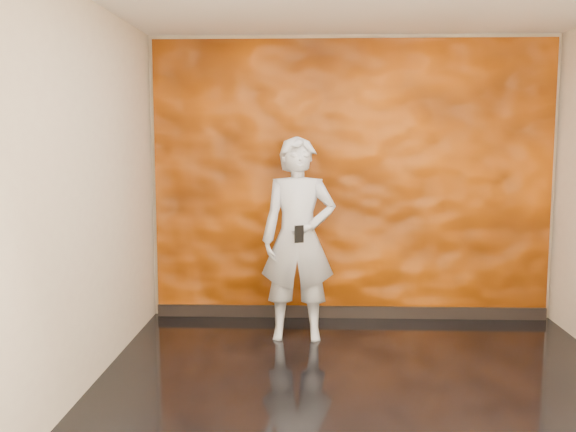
% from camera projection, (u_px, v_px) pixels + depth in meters
% --- Properties ---
extents(room, '(4.02, 4.02, 2.81)m').
position_uv_depth(room, '(369.00, 197.00, 4.39)').
color(room, black).
rests_on(room, ground).
extents(feature_wall, '(3.90, 0.06, 2.75)m').
position_uv_depth(feature_wall, '(351.00, 181.00, 6.34)').
color(feature_wall, '#CB5203').
rests_on(feature_wall, ground).
extents(baseboard, '(3.90, 0.04, 0.12)m').
position_uv_depth(baseboard, '(350.00, 312.00, 6.46)').
color(baseboard, black).
rests_on(baseboard, ground).
extents(man, '(0.66, 0.43, 1.81)m').
position_uv_depth(man, '(298.00, 239.00, 5.71)').
color(man, '#ABB1BA').
rests_on(man, ground).
extents(phone, '(0.08, 0.05, 0.15)m').
position_uv_depth(phone, '(299.00, 234.00, 5.41)').
color(phone, black).
rests_on(phone, man).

